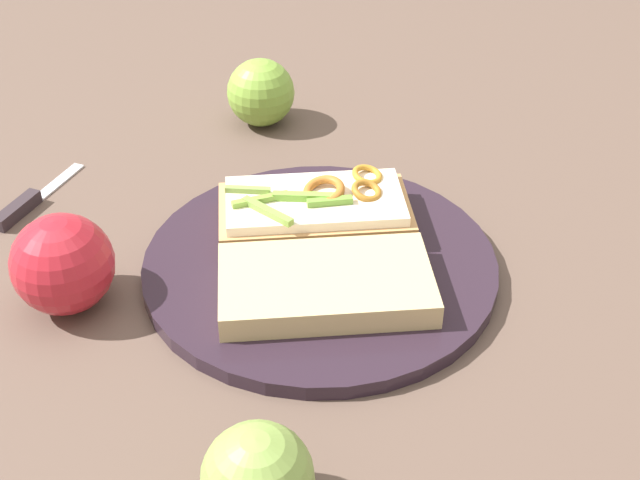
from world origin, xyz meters
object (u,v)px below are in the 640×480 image
at_px(bread_slice_side, 326,285).
at_px(apple_0, 258,478).
at_px(plate, 320,265).
at_px(apple_2, 63,264).
at_px(knife, 28,202).
at_px(apple_1, 261,92).
at_px(sandwich, 315,211).

distance_m(bread_slice_side, apple_0, 0.21).
xyz_separation_m(plate, bread_slice_side, (0.03, -0.04, 0.02)).
bearing_deg(plate, apple_2, -130.44).
xyz_separation_m(plate, knife, (-0.29, -0.09, -0.00)).
height_order(bread_slice_side, knife, bread_slice_side).
bearing_deg(apple_1, knife, -104.25).
relative_size(sandwich, apple_1, 2.51).
bearing_deg(knife, apple_0, -122.80).
distance_m(plate, sandwich, 0.05).
height_order(plate, knife, same).
bearing_deg(sandwich, knife, 164.24).
distance_m(apple_1, knife, 0.28).
xyz_separation_m(plate, sandwich, (-0.03, 0.04, 0.02)).
relative_size(plate, apple_0, 4.32).
xyz_separation_m(bread_slice_side, apple_2, (-0.17, -0.13, 0.02)).
height_order(bread_slice_side, apple_0, apple_0).
relative_size(sandwich, bread_slice_side, 1.09).
xyz_separation_m(plate, apple_1, (-0.22, 0.17, 0.03)).
distance_m(sandwich, apple_2, 0.22).
relative_size(plate, apple_2, 3.68).
bearing_deg(apple_0, knife, 162.57).
bearing_deg(plate, bread_slice_side, -46.90).
bearing_deg(apple_1, sandwich, -36.83).
relative_size(sandwich, apple_2, 2.26).
bearing_deg(sandwich, apple_0, -102.02).
distance_m(sandwich, apple_0, 0.30).
bearing_deg(knife, bread_slice_side, -95.09).
xyz_separation_m(sandwich, bread_slice_side, (0.07, -0.07, -0.01)).
bearing_deg(sandwich, apple_1, 100.07).
xyz_separation_m(apple_1, apple_2, (0.08, -0.34, 0.00)).
relative_size(apple_1, apple_2, 0.90).
height_order(plate, apple_2, apple_2).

